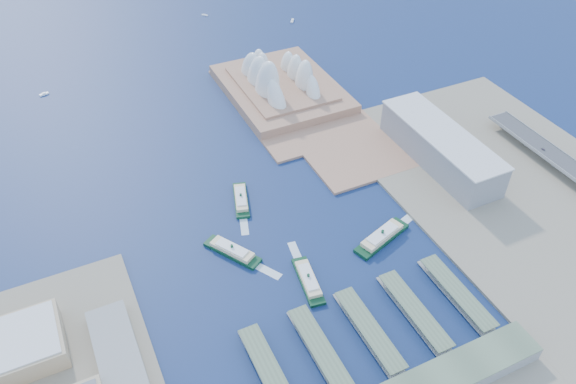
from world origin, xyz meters
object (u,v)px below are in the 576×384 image
opera_house (281,71)px  toaster_building (440,147)px  ferry_c (308,278)px  ferry_a (232,249)px  car_c (543,149)px  ferry_d (382,235)px  ferry_b (241,198)px

opera_house → toaster_building: bearing=-65.8°
toaster_building → ferry_c: toaster_building is taller
ferry_a → car_c: size_ratio=12.46×
opera_house → ferry_c: opera_house is taller
toaster_building → ferry_a: bearing=-173.2°
ferry_d → toaster_building: bearing=-76.7°
ferry_a → ferry_c: size_ratio=1.04×
ferry_a → ferry_b: ferry_a is taller
opera_house → ferry_b: size_ratio=3.51×
ferry_a → toaster_building: bearing=-24.6°
ferry_c → toaster_building: bearing=-147.4°
ferry_d → car_c: car_c is taller
opera_house → ferry_d: 274.39m
ferry_a → ferry_c: bearing=-83.5°
ferry_b → ferry_d: size_ratio=0.84×
opera_house → ferry_c: (-109.30, -288.01, -26.96)m
toaster_building → ferry_a: toaster_building is taller
opera_house → car_c: size_ratio=40.54×
toaster_building → opera_house: bearing=114.2°
ferry_a → opera_house: bearing=24.6°
opera_house → ferry_c: 309.23m
ferry_b → car_c: size_ratio=11.54×
opera_house → toaster_building: (90.00, -200.00, -11.50)m
ferry_c → car_c: bearing=-163.0°
ferry_c → ferry_d: (83.44, 16.10, 0.74)m
ferry_a → ferry_b: 69.71m
ferry_d → car_c: size_ratio=13.78×
ferry_d → car_c: bearing=-101.3°
ferry_b → ferry_d: 141.70m
ferry_c → car_c: car_c is taller
toaster_building → ferry_b: size_ratio=3.02×
toaster_building → ferry_c: 218.42m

